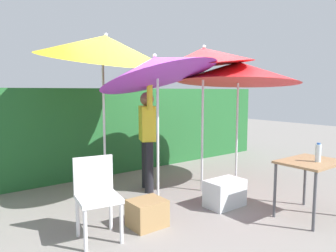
{
  "coord_description": "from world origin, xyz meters",
  "views": [
    {
      "loc": [
        -2.82,
        -3.4,
        1.62
      ],
      "look_at": [
        0.0,
        0.3,
        1.1
      ],
      "focal_mm": 33.67,
      "sensor_mm": 36.0,
      "label": 1
    }
  ],
  "objects": [
    {
      "name": "folding_table",
      "position": [
        1.0,
        -1.38,
        0.65
      ],
      "size": [
        0.8,
        0.6,
        0.74
      ],
      "color": "#4C4C51",
      "rests_on": "ground_plane"
    },
    {
      "name": "crate_cardboard",
      "position": [
        -0.82,
        -0.36,
        0.16
      ],
      "size": [
        0.42,
        0.36,
        0.32
      ],
      "primitive_type": "cube",
      "color": "#9E7A4C",
      "rests_on": "ground_plane"
    },
    {
      "name": "hedge_row",
      "position": [
        0.0,
        2.36,
        0.83
      ],
      "size": [
        8.0,
        0.7,
        1.67
      ],
      "primitive_type": "cube",
      "color": "#23602D",
      "rests_on": "ground_plane"
    },
    {
      "name": "umbrella_yellow",
      "position": [
        0.64,
        0.23,
        2.14
      ],
      "size": [
        1.57,
        1.55,
        2.39
      ],
      "color": "silver",
      "rests_on": "ground_plane"
    },
    {
      "name": "umbrella_orange",
      "position": [
        -0.69,
        0.95,
        2.25
      ],
      "size": [
        1.99,
        2.01,
        2.63
      ],
      "color": "silver",
      "rests_on": "ground_plane"
    },
    {
      "name": "bottle_water",
      "position": [
        1.02,
        -1.46,
        0.85
      ],
      "size": [
        0.07,
        0.07,
        0.24
      ],
      "color": "silver",
      "rests_on": "folding_table"
    },
    {
      "name": "umbrella_rainbow",
      "position": [
        -0.29,
        0.18,
        1.93
      ],
      "size": [
        1.72,
        1.66,
        2.38
      ],
      "color": "silver",
      "rests_on": "ground_plane"
    },
    {
      "name": "ground_plane",
      "position": [
        0.0,
        0.0,
        0.0
      ],
      "size": [
        24.0,
        24.0,
        0.0
      ],
      "primitive_type": "plane",
      "color": "gray"
    },
    {
      "name": "person_vendor",
      "position": [
        -0.03,
        0.81,
        0.93
      ],
      "size": [
        0.34,
        0.54,
        1.88
      ],
      "color": "black",
      "rests_on": "ground_plane"
    },
    {
      "name": "umbrella_navy",
      "position": [
        1.37,
        0.16,
        1.93
      ],
      "size": [
        2.07,
        2.05,
        2.2
      ],
      "color": "silver",
      "rests_on": "ground_plane"
    },
    {
      "name": "cooler_box",
      "position": [
        0.42,
        -0.46,
        0.19
      ],
      "size": [
        0.55,
        0.35,
        0.38
      ],
      "primitive_type": "cube",
      "color": "silver",
      "rests_on": "ground_plane"
    },
    {
      "name": "chair_plastic",
      "position": [
        -1.41,
        -0.26,
        0.51
      ],
      "size": [
        0.51,
        0.51,
        0.89
      ],
      "color": "silver",
      "rests_on": "ground_plane"
    }
  ]
}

